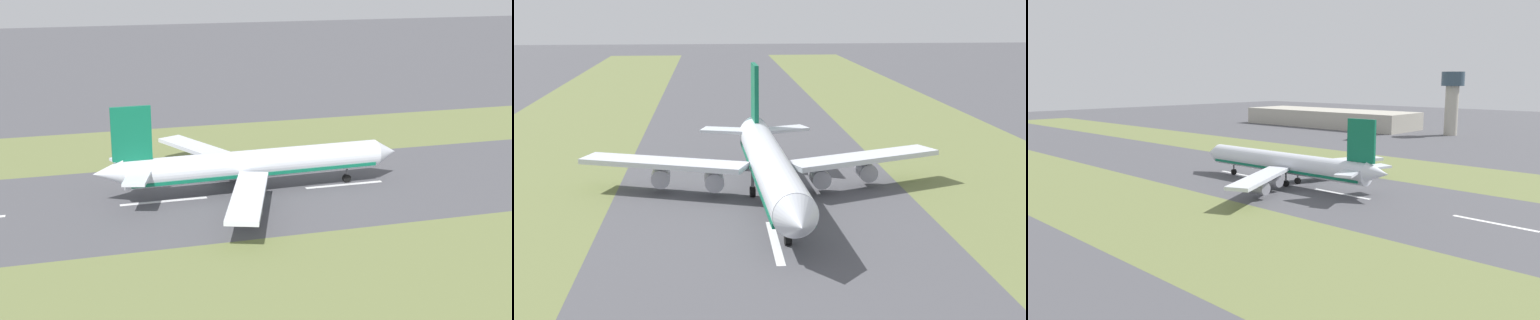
# 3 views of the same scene
# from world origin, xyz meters

# --- Properties ---
(ground_plane) EXTENTS (800.00, 800.00, 0.00)m
(ground_plane) POSITION_xyz_m (0.00, 0.00, 0.00)
(ground_plane) COLOR #4C4C51
(grass_median_west) EXTENTS (40.00, 600.00, 0.01)m
(grass_median_west) POSITION_xyz_m (-45.00, 0.00, 0.00)
(grass_median_west) COLOR olive
(grass_median_west) RESTS_ON ground
(grass_median_east) EXTENTS (40.00, 600.00, 0.01)m
(grass_median_east) POSITION_xyz_m (45.00, 0.00, 0.00)
(grass_median_east) COLOR olive
(grass_median_east) RESTS_ON ground
(centreline_dash_mid) EXTENTS (1.20, 18.00, 0.01)m
(centreline_dash_mid) POSITION_xyz_m (0.00, -16.86, 0.01)
(centreline_dash_mid) COLOR silver
(centreline_dash_mid) RESTS_ON ground
(centreline_dash_far) EXTENTS (1.20, 18.00, 0.01)m
(centreline_dash_far) POSITION_xyz_m (0.00, 23.14, 0.01)
(centreline_dash_far) COLOR silver
(centreline_dash_far) RESTS_ON ground
(airplane_main_jet) EXTENTS (64.10, 67.14, 20.20)m
(airplane_main_jet) POSITION_xyz_m (-0.91, 1.24, 6.02)
(airplane_main_jet) COLOR silver
(airplane_main_jet) RESTS_ON ground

